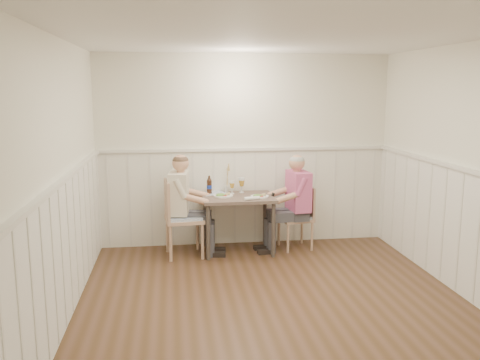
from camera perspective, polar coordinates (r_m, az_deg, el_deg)
The scene contains 16 objects.
ground_plane at distance 5.16m, azimuth 4.17°, elevation -14.20°, with size 4.50×4.50×0.00m, color #482F1A.
room_shell at distance 4.75m, azimuth 4.41°, elevation 2.74°, with size 4.04×4.54×2.60m.
wainscot at distance 5.57m, azimuth 2.82°, elevation -4.83°, with size 4.00×4.49×1.34m.
dining_table at distance 6.66m, azimuth -0.23°, elevation -2.67°, with size 0.93×0.70×0.75m.
chair_right at distance 6.90m, azimuth 6.66°, elevation -3.90°, with size 0.46×0.46×0.85m.
chair_left at distance 6.55m, azimuth -6.83°, elevation -3.95°, with size 0.51×0.51×1.00m.
man_in_pink at distance 6.81m, azimuth 6.21°, elevation -3.33°, with size 0.64×0.44×1.31m.
diner_cream at distance 6.59m, azimuth -6.48°, elevation -3.67°, with size 0.65×0.45×1.34m.
plate_man at distance 6.58m, azimuth 2.17°, elevation -1.76°, with size 0.24×0.24×0.06m.
plate_diner at distance 6.62m, azimuth -1.98°, elevation -1.69°, with size 0.26×0.26×0.06m.
beer_glass_a at distance 6.84m, azimuth 0.18°, elevation -0.30°, with size 0.08×0.08×0.20m.
beer_glass_b at distance 6.78m, azimuth -0.91°, elevation -0.57°, with size 0.07×0.07×0.17m.
beer_bottle at distance 6.78m, azimuth -3.47°, elevation -0.65°, with size 0.07×0.07×0.25m.
rolled_napkin at distance 6.41m, azimuth 1.35°, elevation -2.06°, with size 0.21×0.09×0.04m.
grass_vase at distance 6.86m, azimuth -1.53°, elevation 0.15°, with size 0.05×0.05×0.42m.
gingham_mat at distance 6.83m, azimuth -3.07°, elevation -1.48°, with size 0.40×0.37×0.01m.
Camera 1 is at (-0.99, -4.60, 2.13)m, focal length 38.00 mm.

